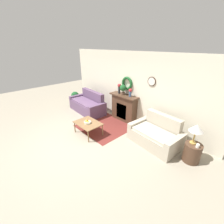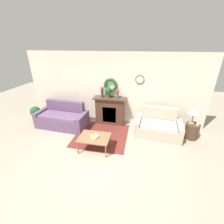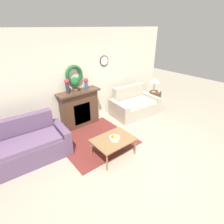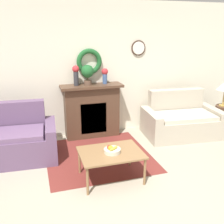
{
  "view_description": "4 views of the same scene",
  "coord_description": "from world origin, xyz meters",
  "px_view_note": "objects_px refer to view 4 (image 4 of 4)",
  "views": [
    {
      "loc": [
        3.64,
        -1.84,
        2.91
      ],
      "look_at": [
        0.16,
        1.46,
        0.74
      ],
      "focal_mm": 24.0,
      "sensor_mm": 36.0,
      "label": 1
    },
    {
      "loc": [
        1.0,
        -2.83,
        2.95
      ],
      "look_at": [
        0.13,
        1.57,
        0.88
      ],
      "focal_mm": 24.0,
      "sensor_mm": 36.0,
      "label": 2
    },
    {
      "loc": [
        -2.3,
        -1.81,
        2.74
      ],
      "look_at": [
        0.22,
        1.29,
        0.75
      ],
      "focal_mm": 28.0,
      "sensor_mm": 36.0,
      "label": 3
    },
    {
      "loc": [
        -1.23,
        -2.62,
        2.15
      ],
      "look_at": [
        -0.05,
        1.22,
        0.87
      ],
      "focal_mm": 42.0,
      "sensor_mm": 36.0,
      "label": 4
    }
  ],
  "objects_px": {
    "vase_on_mantel_right": "(105,75)",
    "fireplace": "(92,111)",
    "vase_on_mantel_left": "(76,74)",
    "loveseat_right": "(181,121)",
    "potted_plant_on_mantel": "(87,73)",
    "fruit_bowl": "(112,150)",
    "coffee_table": "(111,154)"
  },
  "relations": [
    {
      "from": "vase_on_mantel_left",
      "to": "vase_on_mantel_right",
      "type": "bearing_deg",
      "value": 0.0
    },
    {
      "from": "fruit_bowl",
      "to": "loveseat_right",
      "type": "bearing_deg",
      "value": 33.27
    },
    {
      "from": "coffee_table",
      "to": "loveseat_right",
      "type": "bearing_deg",
      "value": 32.59
    },
    {
      "from": "vase_on_mantel_right",
      "to": "fireplace",
      "type": "bearing_deg",
      "value": -178.89
    },
    {
      "from": "coffee_table",
      "to": "fruit_bowl",
      "type": "relative_size",
      "value": 3.77
    },
    {
      "from": "fruit_bowl",
      "to": "potted_plant_on_mantel",
      "type": "height_order",
      "value": "potted_plant_on_mantel"
    },
    {
      "from": "vase_on_mantel_left",
      "to": "potted_plant_on_mantel",
      "type": "xyz_separation_m",
      "value": [
        0.22,
        -0.02,
        0.02
      ]
    },
    {
      "from": "coffee_table",
      "to": "potted_plant_on_mantel",
      "type": "bearing_deg",
      "value": 88.58
    },
    {
      "from": "fireplace",
      "to": "potted_plant_on_mantel",
      "type": "distance_m",
      "value": 0.79
    },
    {
      "from": "fruit_bowl",
      "to": "potted_plant_on_mantel",
      "type": "bearing_deg",
      "value": 88.85
    },
    {
      "from": "loveseat_right",
      "to": "vase_on_mantel_left",
      "type": "relative_size",
      "value": 4.14
    },
    {
      "from": "coffee_table",
      "to": "vase_on_mantel_right",
      "type": "distance_m",
      "value": 1.97
    },
    {
      "from": "vase_on_mantel_left",
      "to": "loveseat_right",
      "type": "bearing_deg",
      "value": -13.09
    },
    {
      "from": "loveseat_right",
      "to": "fruit_bowl",
      "type": "xyz_separation_m",
      "value": [
        -1.91,
        -1.26,
        0.18
      ]
    },
    {
      "from": "vase_on_mantel_left",
      "to": "vase_on_mantel_right",
      "type": "height_order",
      "value": "vase_on_mantel_left"
    },
    {
      "from": "fireplace",
      "to": "loveseat_right",
      "type": "relative_size",
      "value": 0.76
    },
    {
      "from": "fruit_bowl",
      "to": "vase_on_mantel_right",
      "type": "distance_m",
      "value": 1.95
    },
    {
      "from": "potted_plant_on_mantel",
      "to": "loveseat_right",
      "type": "bearing_deg",
      "value": -14.02
    },
    {
      "from": "fireplace",
      "to": "vase_on_mantel_right",
      "type": "relative_size",
      "value": 3.95
    },
    {
      "from": "coffee_table",
      "to": "vase_on_mantel_right",
      "type": "bearing_deg",
      "value": 76.92
    },
    {
      "from": "coffee_table",
      "to": "vase_on_mantel_right",
      "type": "height_order",
      "value": "vase_on_mantel_right"
    },
    {
      "from": "vase_on_mantel_right",
      "to": "loveseat_right",
      "type": "bearing_deg",
      "value": -17.81
    },
    {
      "from": "loveseat_right",
      "to": "fireplace",
      "type": "bearing_deg",
      "value": 170.2
    },
    {
      "from": "vase_on_mantel_right",
      "to": "potted_plant_on_mantel",
      "type": "bearing_deg",
      "value": -176.79
    },
    {
      "from": "fireplace",
      "to": "vase_on_mantel_left",
      "type": "distance_m",
      "value": 0.82
    },
    {
      "from": "coffee_table",
      "to": "vase_on_mantel_left",
      "type": "bearing_deg",
      "value": 96.08
    },
    {
      "from": "fireplace",
      "to": "vase_on_mantel_left",
      "type": "height_order",
      "value": "vase_on_mantel_left"
    },
    {
      "from": "potted_plant_on_mantel",
      "to": "coffee_table",
      "type": "bearing_deg",
      "value": -91.42
    },
    {
      "from": "loveseat_right",
      "to": "potted_plant_on_mantel",
      "type": "bearing_deg",
      "value": 171.17
    },
    {
      "from": "loveseat_right",
      "to": "vase_on_mantel_right",
      "type": "height_order",
      "value": "vase_on_mantel_right"
    },
    {
      "from": "loveseat_right",
      "to": "coffee_table",
      "type": "bearing_deg",
      "value": -142.22
    },
    {
      "from": "vase_on_mantel_right",
      "to": "coffee_table",
      "type": "bearing_deg",
      "value": -103.08
    }
  ]
}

